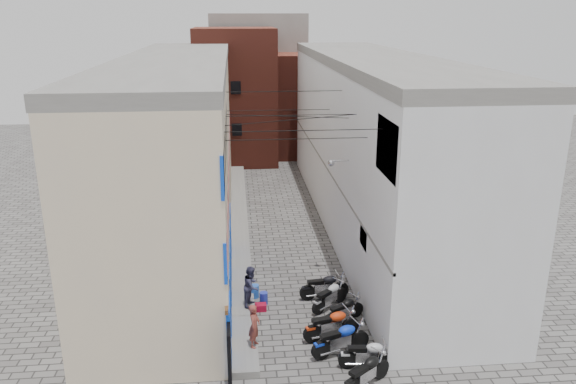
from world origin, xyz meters
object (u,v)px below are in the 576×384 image
object	(u,v)px
motorcycle_d	(332,323)
water_jug_far	(255,291)
water_jug_near	(264,298)
red_crate	(261,307)
motorcycle_a	(367,371)
motorcycle_c	(341,338)
motorcycle_g	(324,285)
person_a	(254,326)
motorcycle_e	(344,309)
person_b	(251,286)
motorcycle_b	(368,353)
motorcycle_f	(330,295)

from	to	relation	value
motorcycle_d	water_jug_far	bearing A→B (deg)	-156.02
motorcycle_d	water_jug_near	size ratio (longest dim) A/B	4.25
red_crate	motorcycle_a	bearing A→B (deg)	-59.16
motorcycle_c	motorcycle_g	distance (m)	3.91
motorcycle_g	water_jug_far	size ratio (longest dim) A/B	3.80
person_a	red_crate	world-z (taller)	person_a
motorcycle_a	motorcycle_e	world-z (taller)	motorcycle_a
motorcycle_g	person_b	size ratio (longest dim) A/B	1.26
motorcycle_e	person_b	bearing A→B (deg)	-139.56
red_crate	motorcycle_g	bearing A→B (deg)	15.60
motorcycle_b	red_crate	xyz separation A→B (m)	(-3.26, 4.05, -0.42)
motorcycle_d	water_jug_far	size ratio (longest dim) A/B	3.98
motorcycle_a	water_jug_far	xyz separation A→B (m)	(-3.18, 6.10, -0.32)
motorcycle_b	motorcycle_g	bearing A→B (deg)	-166.58
motorcycle_b	water_jug_far	size ratio (longest dim) A/B	3.61
motorcycle_d	motorcycle_g	world-z (taller)	motorcycle_d
water_jug_near	motorcycle_c	bearing A→B (deg)	-56.99
water_jug_near	red_crate	size ratio (longest dim) A/B	1.17
motorcycle_f	motorcycle_d	bearing A→B (deg)	-47.98
red_crate	motorcycle_e	bearing A→B (deg)	-20.59
motorcycle_e	motorcycle_d	bearing A→B (deg)	-62.28
motorcycle_d	motorcycle_f	size ratio (longest dim) A/B	1.09
motorcycle_e	motorcycle_f	size ratio (longest dim) A/B	0.94
person_a	water_jug_near	size ratio (longest dim) A/B	3.06
water_jug_far	motorcycle_e	bearing A→B (deg)	-34.59
motorcycle_a	motorcycle_c	xyz separation A→B (m)	(-0.46, 1.83, 0.03)
motorcycle_a	motorcycle_b	size ratio (longest dim) A/B	1.06
motorcycle_f	red_crate	distance (m)	2.73
motorcycle_g	red_crate	xyz separation A→B (m)	(-2.60, -0.73, -0.45)
motorcycle_e	water_jug_near	world-z (taller)	motorcycle_e
motorcycle_c	motorcycle_b	bearing A→B (deg)	21.32
water_jug_near	red_crate	xyz separation A→B (m)	(-0.14, -0.49, -0.12)
person_a	person_b	world-z (taller)	person_b
person_b	water_jug_near	distance (m)	1.06
motorcycle_e	motorcycle_f	bearing A→B (deg)	167.24
motorcycle_b	motorcycle_d	world-z (taller)	motorcycle_d
motorcycle_c	person_a	size ratio (longest dim) A/B	1.41
person_a	red_crate	xyz separation A→B (m)	(0.34, 2.79, -0.88)
motorcycle_c	water_jug_near	world-z (taller)	motorcycle_c
person_a	red_crate	size ratio (longest dim) A/B	3.56
motorcycle_c	motorcycle_d	xyz separation A→B (m)	(-0.14, 0.96, -0.01)
motorcycle_c	motorcycle_e	bearing A→B (deg)	146.86
motorcycle_c	red_crate	world-z (taller)	motorcycle_c
motorcycle_d	person_b	xyz separation A→B (m)	(-2.73, 2.23, 0.44)
motorcycle_a	water_jug_near	size ratio (longest dim) A/B	4.06
motorcycle_a	motorcycle_c	bearing A→B (deg)	158.07
motorcycle_d	water_jug_far	world-z (taller)	motorcycle_d
motorcycle_d	motorcycle_e	bearing A→B (deg)	134.59
motorcycle_g	water_jug_near	distance (m)	2.49
motorcycle_c	motorcycle_f	xyz separation A→B (m)	(0.17, 3.12, -0.06)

